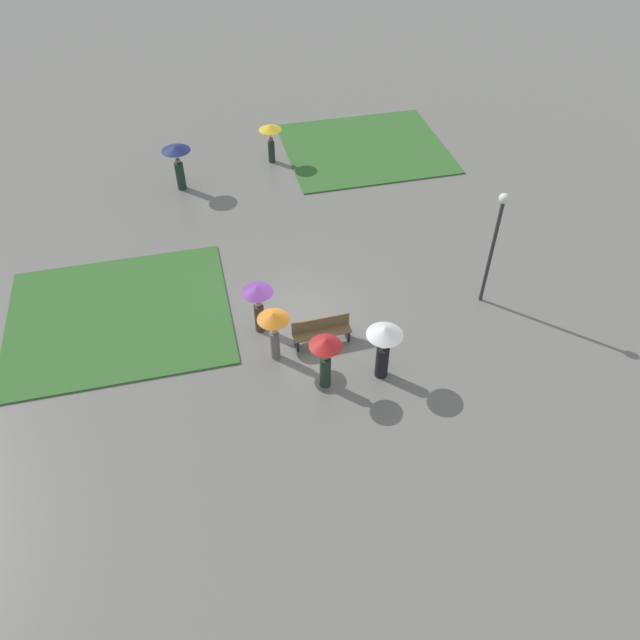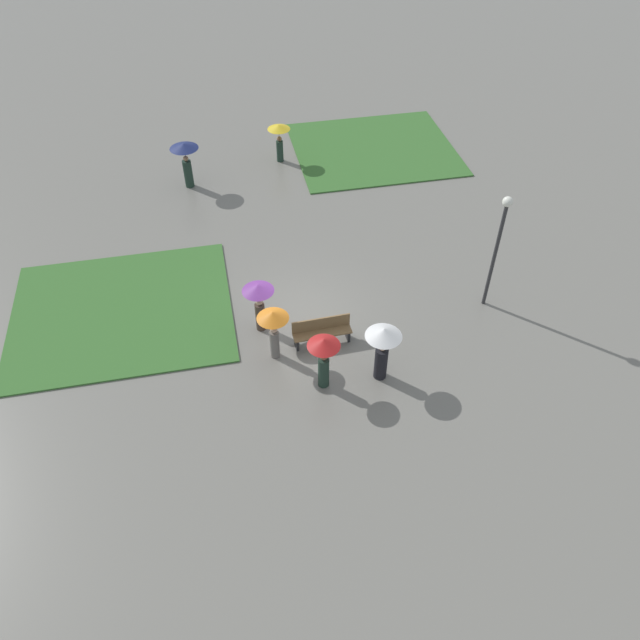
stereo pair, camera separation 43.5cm
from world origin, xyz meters
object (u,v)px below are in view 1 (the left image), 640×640
(crowd_person_red, at_px, (325,353))
(crowd_person_orange, at_px, (274,325))
(lone_walker_mid_plaza, at_px, (271,136))
(lone_walker_far_path, at_px, (177,159))
(park_bench, at_px, (322,330))
(crowd_person_white, at_px, (384,342))
(lamp_post, at_px, (496,235))
(crowd_person_purple, at_px, (258,299))

(crowd_person_red, xyz_separation_m, crowd_person_orange, (-1.22, 1.44, 0.02))
(crowd_person_orange, distance_m, lone_walker_mid_plaza, 12.00)
(lone_walker_far_path, bearing_deg, crowd_person_red, -21.73)
(park_bench, height_order, crowd_person_white, crowd_person_white)
(lamp_post, height_order, crowd_person_white, lamp_post)
(lamp_post, relative_size, crowd_person_purple, 2.28)
(lamp_post, xyz_separation_m, lone_walker_far_path, (-9.31, 9.50, -1.31))
(park_bench, height_order, crowd_person_purple, crowd_person_purple)
(lamp_post, bearing_deg, crowd_person_white, -150.47)
(crowd_person_orange, height_order, lone_walker_mid_plaza, crowd_person_orange)
(lone_walker_mid_plaza, bearing_deg, crowd_person_purple, 125.87)
(crowd_person_white, xyz_separation_m, crowd_person_orange, (-2.94, 1.46, -0.01))
(lone_walker_far_path, bearing_deg, lone_walker_mid_plaza, 70.95)
(park_bench, height_order, crowd_person_red, crowd_person_red)
(lamp_post, bearing_deg, crowd_person_orange, -172.23)
(lamp_post, bearing_deg, lone_walker_mid_plaza, 115.75)
(lamp_post, distance_m, crowd_person_purple, 7.65)
(lamp_post, relative_size, lone_walker_far_path, 2.13)
(lamp_post, relative_size, crowd_person_red, 2.20)
(lamp_post, relative_size, crowd_person_orange, 2.27)
(lamp_post, relative_size, crowd_person_white, 2.12)
(crowd_person_orange, bearing_deg, lone_walker_far_path, -56.93)
(park_bench, distance_m, lone_walker_far_path, 10.82)
(crowd_person_white, xyz_separation_m, lone_walker_mid_plaza, (-0.91, 13.28, -0.14))
(lamp_post, height_order, crowd_person_orange, lamp_post)
(crowd_person_red, bearing_deg, crowd_person_orange, -47.95)
(crowd_person_purple, bearing_deg, lone_walker_mid_plaza, 108.37)
(crowd_person_orange, bearing_deg, lone_walker_mid_plaza, -77.76)
(crowd_person_purple, relative_size, lone_walker_far_path, 0.94)
(crowd_person_red, bearing_deg, park_bench, -98.30)
(crowd_person_red, distance_m, crowd_person_white, 1.72)
(park_bench, bearing_deg, crowd_person_purple, 149.64)
(park_bench, height_order, lone_walker_mid_plaza, lone_walker_mid_plaza)
(crowd_person_orange, height_order, lone_walker_far_path, lone_walker_far_path)
(park_bench, distance_m, crowd_person_purple, 2.21)
(lone_walker_mid_plaza, bearing_deg, lamp_post, 163.93)
(crowd_person_red, bearing_deg, lone_walker_far_path, -72.86)
(crowd_person_red, relative_size, crowd_person_orange, 1.03)
(crowd_person_red, height_order, crowd_person_purple, crowd_person_red)
(crowd_person_red, relative_size, crowd_person_purple, 1.04)
(crowd_person_white, relative_size, crowd_person_orange, 1.07)
(park_bench, relative_size, lone_walker_far_path, 0.95)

